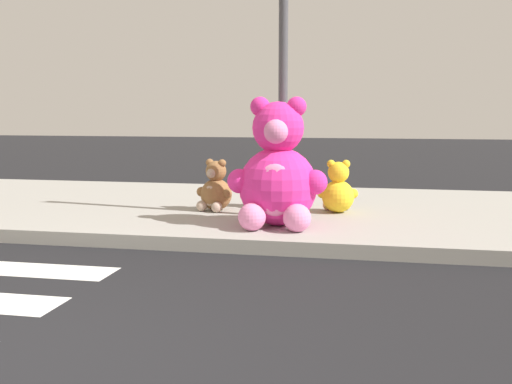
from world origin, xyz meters
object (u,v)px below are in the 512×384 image
Objects in this scene: plush_brown at (215,190)px; plush_red at (271,187)px; plush_pink_large at (278,175)px; plush_yellow at (338,191)px; sign_pole at (283,74)px.

plush_red is at bearing 28.02° from plush_brown.
plush_yellow is at bearing 60.27° from plush_pink_large.
plush_yellow is (0.60, 1.05, -0.30)m from plush_pink_large.
plush_yellow is at bearing 6.11° from plush_brown.
plush_brown is at bearing -151.98° from plush_red.
plush_red is at bearing 168.29° from plush_yellow.
plush_pink_large is at bearing -86.41° from sign_pole.
plush_yellow is (1.55, 0.17, 0.00)m from plush_brown.
sign_pole is 4.81× the size of plush_yellow.
plush_red is at bearing 111.80° from sign_pole.
sign_pole reaches higher than plush_red.
sign_pole is 4.84× the size of plush_brown.
plush_pink_large is (0.04, -0.59, -1.13)m from sign_pole.
plush_pink_large is 2.15× the size of plush_brown.
plush_pink_large is 2.10× the size of plush_red.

